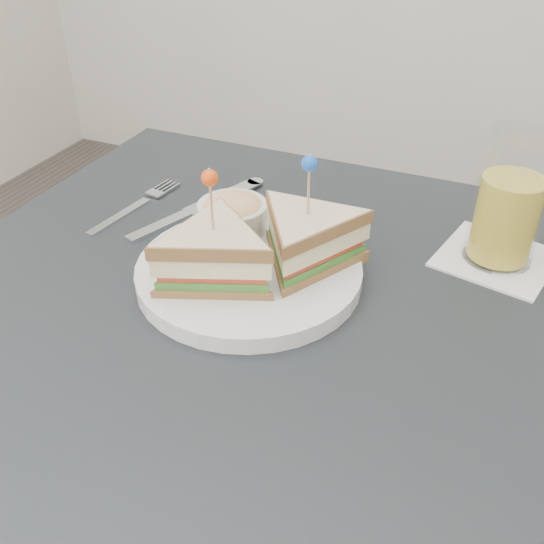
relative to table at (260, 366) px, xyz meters
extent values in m
cube|color=black|center=(0.00, 0.00, 0.06)|extent=(0.80, 0.80, 0.03)
cylinder|color=black|center=(-0.35, 0.35, -0.31)|extent=(0.04, 0.04, 0.72)
cylinder|color=black|center=(0.35, 0.35, -0.31)|extent=(0.04, 0.04, 0.72)
cylinder|color=silver|center=(-0.04, 0.05, 0.08)|extent=(0.29, 0.29, 0.02)
cylinder|color=silver|center=(-0.04, 0.05, 0.09)|extent=(0.29, 0.29, 0.00)
cylinder|color=tan|center=(-0.06, 0.01, 0.19)|extent=(0.00, 0.00, 0.08)
sphere|color=#D83F0D|center=(-0.06, 0.01, 0.22)|extent=(0.02, 0.02, 0.02)
cylinder|color=tan|center=(0.02, 0.08, 0.19)|extent=(0.00, 0.00, 0.08)
sphere|color=#164CAA|center=(0.02, 0.08, 0.22)|extent=(0.02, 0.02, 0.02)
cylinder|color=silver|center=(-0.09, 0.12, 0.11)|extent=(0.10, 0.10, 0.04)
ellipsoid|color=#E0B772|center=(-0.09, 0.12, 0.12)|extent=(0.09, 0.09, 0.03)
cube|color=silver|center=(-0.26, 0.11, 0.08)|extent=(0.03, 0.11, 0.00)
cube|color=silver|center=(-0.25, 0.19, 0.08)|extent=(0.03, 0.02, 0.00)
cube|color=silver|center=(-0.19, 0.11, 0.08)|extent=(0.05, 0.11, 0.01)
cube|color=silver|center=(-0.15, 0.21, 0.08)|extent=(0.07, 0.13, 0.00)
cylinder|color=silver|center=(-0.13, 0.27, 0.08)|extent=(0.03, 0.03, 0.00)
cube|color=silver|center=(0.22, 0.21, 0.08)|extent=(0.15, 0.15, 0.00)
cylinder|color=gold|center=(0.22, 0.21, 0.13)|extent=(0.08, 0.08, 0.10)
cylinder|color=white|center=(0.22, 0.21, 0.16)|extent=(0.09, 0.09, 0.16)
cube|color=white|center=(0.23, 0.21, 0.18)|extent=(0.02, 0.02, 0.02)
cube|color=white|center=(0.20, 0.20, 0.17)|extent=(0.03, 0.03, 0.02)
camera|label=1|loc=(0.21, -0.46, 0.48)|focal=40.00mm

